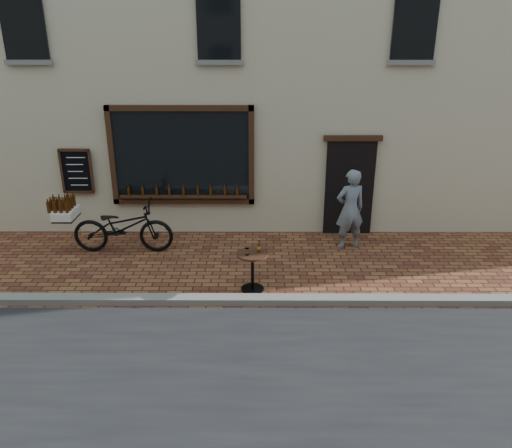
{
  "coord_description": "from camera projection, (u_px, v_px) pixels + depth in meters",
  "views": [
    {
      "loc": [
        -0.19,
        -7.48,
        4.51
      ],
      "look_at": [
        -0.23,
        1.2,
        1.1
      ],
      "focal_mm": 35.0,
      "sensor_mm": 36.0,
      "label": 1
    }
  ],
  "objects": [
    {
      "name": "pedestrian",
      "position": [
        350.0,
        209.0,
        10.72
      ],
      "size": [
        0.73,
        0.58,
        1.77
      ],
      "primitive_type": "imported",
      "rotation": [
        0.0,
        0.0,
        3.41
      ],
      "color": "slate",
      "rests_on": "ground"
    },
    {
      "name": "kerb",
      "position": [
        269.0,
        300.0,
        8.77
      ],
      "size": [
        90.0,
        0.25,
        0.12
      ],
      "primitive_type": "cube",
      "color": "slate",
      "rests_on": "ground"
    },
    {
      "name": "bistro_table",
      "position": [
        253.0,
        264.0,
        9.05
      ],
      "size": [
        0.57,
        0.57,
        0.99
      ],
      "color": "black",
      "rests_on": "ground"
    },
    {
      "name": "cargo_bicycle",
      "position": [
        121.0,
        226.0,
        10.64
      ],
      "size": [
        2.53,
        0.75,
        1.2
      ],
      "rotation": [
        0.0,
        0.0,
        1.58
      ],
      "color": "black",
      "rests_on": "ground"
    },
    {
      "name": "ground",
      "position": [
        269.0,
        309.0,
        8.61
      ],
      "size": [
        90.0,
        90.0,
        0.0
      ],
      "primitive_type": "plane",
      "color": "#52251A",
      "rests_on": "ground"
    },
    {
      "name": "shop_building",
      "position": [
        266.0,
        8.0,
        12.83
      ],
      "size": [
        28.0,
        6.2,
        10.0
      ],
      "color": "#C1B198",
      "rests_on": "ground"
    }
  ]
}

